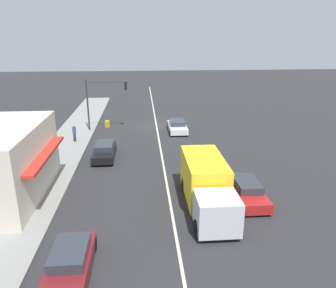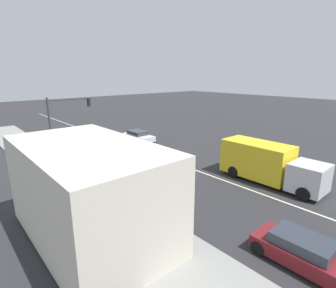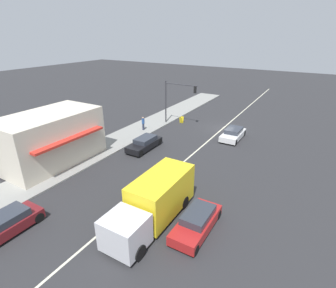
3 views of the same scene
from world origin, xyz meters
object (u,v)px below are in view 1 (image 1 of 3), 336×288
(pedestrian, at_px, (74,133))
(van_white, at_px, (177,126))
(traffic_signal_main, at_px, (100,96))
(warning_aframe_sign, at_px, (107,124))
(hatchback_red, at_px, (247,191))
(sedan_maroon, at_px, (70,263))
(suv_black, at_px, (104,151))
(delivery_truck, at_px, (206,184))

(pedestrian, relative_size, van_white, 0.39)
(traffic_signal_main, xyz_separation_m, warning_aframe_sign, (-0.42, -1.07, -3.47))
(traffic_signal_main, height_order, van_white, traffic_signal_main)
(van_white, distance_m, hatchback_red, 16.36)
(sedan_maroon, distance_m, hatchback_red, 11.78)
(warning_aframe_sign, height_order, hatchback_red, hatchback_red)
(van_white, height_order, suv_black, suv_black)
(warning_aframe_sign, bearing_deg, suv_black, 94.14)
(traffic_signal_main, bearing_deg, suv_black, 97.41)
(van_white, bearing_deg, traffic_signal_main, -7.48)
(pedestrian, xyz_separation_m, van_white, (-10.58, -3.04, -0.40))
(pedestrian, distance_m, sedan_maroon, 19.60)
(sedan_maroon, distance_m, suv_black, 14.78)
(delivery_truck, xyz_separation_m, sedan_maroon, (7.20, 5.70, -0.83))
(delivery_truck, height_order, suv_black, delivery_truck)
(traffic_signal_main, distance_m, pedestrian, 5.52)
(traffic_signal_main, bearing_deg, delivery_truck, 115.15)
(sedan_maroon, xyz_separation_m, van_white, (-7.20, -22.34, -0.03))
(van_white, relative_size, hatchback_red, 0.98)
(pedestrian, relative_size, delivery_truck, 0.22)
(sedan_maroon, xyz_separation_m, hatchback_red, (-10.00, -6.22, -0.01))
(traffic_signal_main, height_order, warning_aframe_sign, traffic_signal_main)
(pedestrian, distance_m, van_white, 11.01)
(suv_black, bearing_deg, hatchback_red, 139.44)
(delivery_truck, height_order, hatchback_red, delivery_truck)
(warning_aframe_sign, height_order, delivery_truck, delivery_truck)
(sedan_maroon, bearing_deg, hatchback_red, -148.13)
(sedan_maroon, bearing_deg, pedestrian, -80.07)
(delivery_truck, distance_m, sedan_maroon, 9.22)
(traffic_signal_main, xyz_separation_m, hatchback_red, (-11.12, 17.21, -3.27))
(pedestrian, bearing_deg, sedan_maroon, 99.93)
(pedestrian, distance_m, warning_aframe_sign, 5.87)
(suv_black, bearing_deg, pedestrian, -53.22)
(traffic_signal_main, distance_m, hatchback_red, 20.75)
(suv_black, height_order, hatchback_red, hatchback_red)
(delivery_truck, bearing_deg, suv_black, -51.59)
(traffic_signal_main, distance_m, delivery_truck, 19.74)
(warning_aframe_sign, bearing_deg, sedan_maroon, 91.65)
(warning_aframe_sign, distance_m, suv_black, 9.75)
(delivery_truck, relative_size, van_white, 1.75)
(traffic_signal_main, distance_m, van_white, 9.02)
(delivery_truck, bearing_deg, van_white, -90.00)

